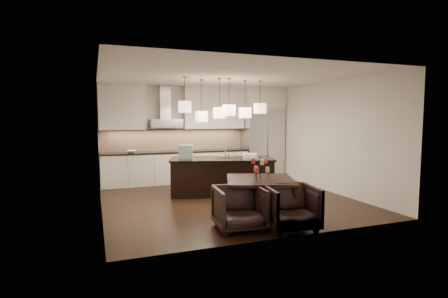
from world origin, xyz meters
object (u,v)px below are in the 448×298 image
object	(u,v)px
island_body	(222,177)
refrigerator	(262,143)
dining_table	(260,198)
armchair_left	(239,208)
armchair_right	(291,207)

from	to	relation	value
island_body	refrigerator	bearing A→B (deg)	58.70
island_body	dining_table	bearing A→B (deg)	-73.57
armchair_left	armchair_right	size ratio (longest dim) A/B	0.98
island_body	dining_table	xyz separation A→B (m)	(-0.01, -2.13, -0.06)
dining_table	armchair_left	bearing A→B (deg)	-120.05
island_body	dining_table	world-z (taller)	island_body
dining_table	island_body	bearing A→B (deg)	109.91
island_body	armchair_left	distance (m)	2.76
armchair_left	armchair_right	bearing A→B (deg)	-14.61
armchair_left	refrigerator	bearing A→B (deg)	64.68
refrigerator	island_body	bearing A→B (deg)	-137.97
armchair_left	armchair_right	distance (m)	0.87
dining_table	armchair_right	distance (m)	0.86
armchair_left	island_body	bearing A→B (deg)	81.61
refrigerator	armchair_left	distance (m)	5.30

